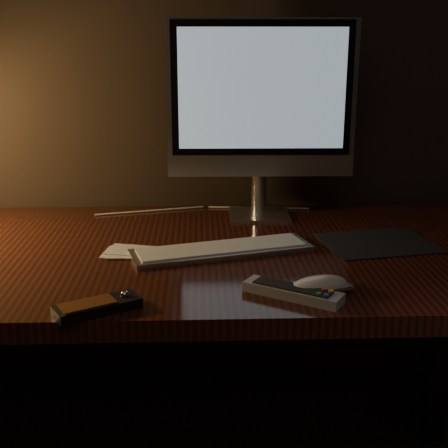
{
  "coord_description": "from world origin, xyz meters",
  "views": [
    {
      "loc": [
        0.04,
        0.53,
        1.2
      ],
      "look_at": [
        0.09,
        1.73,
        0.84
      ],
      "focal_mm": 50.0,
      "sensor_mm": 36.0,
      "label": 1
    }
  ],
  "objects_px": {
    "desk": "(185,290)",
    "tv_remote": "(293,292)",
    "monitor": "(261,103)",
    "keyboard": "(222,249)",
    "mouse": "(319,287)",
    "media_remote": "(97,306)"
  },
  "relations": [
    {
      "from": "desk",
      "to": "keyboard",
      "type": "relative_size",
      "value": 4.04
    },
    {
      "from": "desk",
      "to": "monitor",
      "type": "relative_size",
      "value": 3.19
    },
    {
      "from": "desk",
      "to": "tv_remote",
      "type": "height_order",
      "value": "tv_remote"
    },
    {
      "from": "desk",
      "to": "mouse",
      "type": "height_order",
      "value": "mouse"
    },
    {
      "from": "desk",
      "to": "tv_remote",
      "type": "relative_size",
      "value": 8.93
    },
    {
      "from": "keyboard",
      "to": "tv_remote",
      "type": "distance_m",
      "value": 0.28
    },
    {
      "from": "monitor",
      "to": "keyboard",
      "type": "xyz_separation_m",
      "value": [
        -0.11,
        -0.29,
        -0.29
      ]
    },
    {
      "from": "tv_remote",
      "to": "keyboard",
      "type": "bearing_deg",
      "value": 148.35
    },
    {
      "from": "desk",
      "to": "tv_remote",
      "type": "xyz_separation_m",
      "value": [
        0.2,
        -0.36,
        0.14
      ]
    },
    {
      "from": "keyboard",
      "to": "media_remote",
      "type": "relative_size",
      "value": 2.57
    },
    {
      "from": "monitor",
      "to": "keyboard",
      "type": "distance_m",
      "value": 0.43
    },
    {
      "from": "desk",
      "to": "monitor",
      "type": "xyz_separation_m",
      "value": [
        0.2,
        0.19,
        0.43
      ]
    },
    {
      "from": "keyboard",
      "to": "tv_remote",
      "type": "xyz_separation_m",
      "value": [
        0.12,
        -0.25,
        0.0
      ]
    },
    {
      "from": "tv_remote",
      "to": "media_remote",
      "type": "bearing_deg",
      "value": -138.73
    },
    {
      "from": "monitor",
      "to": "mouse",
      "type": "xyz_separation_m",
      "value": [
        0.06,
        -0.53,
        -0.29
      ]
    },
    {
      "from": "mouse",
      "to": "keyboard",
      "type": "bearing_deg",
      "value": 107.6
    },
    {
      "from": "media_remote",
      "to": "keyboard",
      "type": "bearing_deg",
      "value": 23.61
    },
    {
      "from": "keyboard",
      "to": "mouse",
      "type": "height_order",
      "value": "mouse"
    },
    {
      "from": "monitor",
      "to": "keyboard",
      "type": "height_order",
      "value": "monitor"
    },
    {
      "from": "media_remote",
      "to": "mouse",
      "type": "bearing_deg",
      "value": -19.91
    },
    {
      "from": "desk",
      "to": "keyboard",
      "type": "height_order",
      "value": "keyboard"
    },
    {
      "from": "keyboard",
      "to": "media_remote",
      "type": "height_order",
      "value": "media_remote"
    }
  ]
}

